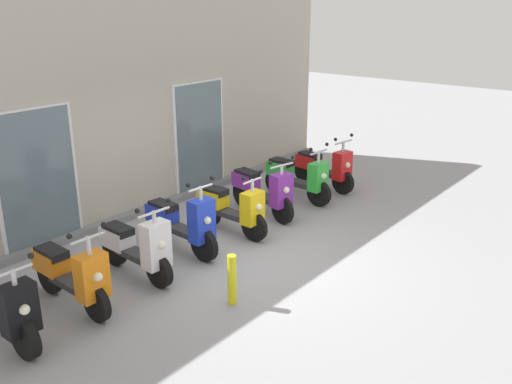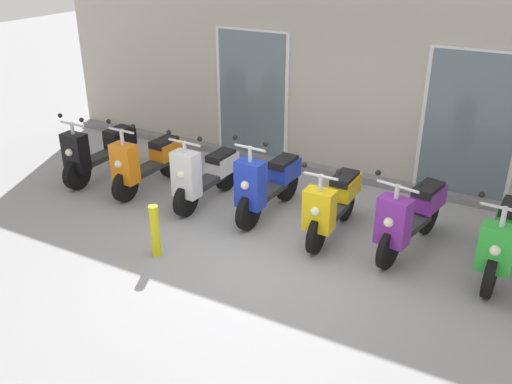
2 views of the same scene
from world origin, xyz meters
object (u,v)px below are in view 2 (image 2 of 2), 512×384
scooter_black (100,151)px  scooter_green (503,238)px  scooter_purple (411,215)px  curb_bollard (155,231)px  scooter_orange (147,161)px  scooter_yellow (333,203)px  scooter_white (205,174)px  scooter_blue (268,183)px

scooter_black → scooter_green: size_ratio=1.03×
scooter_green → scooter_purple: bearing=178.7°
curb_bollard → scooter_green: bearing=23.0°
scooter_orange → scooter_yellow: size_ratio=1.03×
scooter_white → scooter_purple: size_ratio=0.93×
scooter_green → scooter_white: bearing=-179.1°
scooter_green → curb_bollard: scooter_green is taller
scooter_yellow → scooter_purple: bearing=6.4°
scooter_white → scooter_blue: size_ratio=0.94×
scooter_black → scooter_green: (6.24, 0.07, 0.01)m
scooter_black → scooter_orange: scooter_orange is taller
scooter_black → scooter_orange: 0.99m
scooter_green → curb_bollard: bearing=-157.0°
scooter_purple → curb_bollard: (-2.78, -1.67, -0.16)m
scooter_black → scooter_purple: scooter_purple is taller
scooter_blue → scooter_yellow: 1.05m
scooter_blue → curb_bollard: (-0.72, -1.68, -0.15)m
scooter_green → curb_bollard: 4.21m
scooter_orange → scooter_yellow: bearing=-0.2°
scooter_yellow → scooter_black: bearing=179.8°
scooter_black → scooter_white: bearing=0.2°
scooter_green → curb_bollard: (-3.87, -1.64, -0.13)m
scooter_black → curb_bollard: size_ratio=2.38×
scooter_white → scooter_blue: bearing=6.1°
scooter_black → curb_bollard: scooter_black is taller
scooter_orange → scooter_blue: (2.10, 0.12, 0.02)m
scooter_orange → scooter_blue: scooter_blue is taller
scooter_blue → curb_bollard: scooter_blue is taller
scooter_white → scooter_green: bearing=0.9°
scooter_yellow → scooter_green: bearing=2.4°
curb_bollard → scooter_yellow: bearing=41.4°
scooter_black → scooter_blue: scooter_blue is taller
scooter_black → scooter_purple: 5.14m
scooter_black → scooter_green: bearing=0.7°
scooter_purple → scooter_green: 1.10m
scooter_black → scooter_yellow: 4.13m
scooter_black → curb_bollard: (2.36, -1.57, -0.12)m
scooter_orange → scooter_yellow: (3.14, -0.01, 0.01)m
scooter_white → curb_bollard: scooter_white is taller
scooter_orange → scooter_yellow: scooter_orange is taller
scooter_white → scooter_blue: scooter_blue is taller
scooter_black → scooter_green: scooter_green is taller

